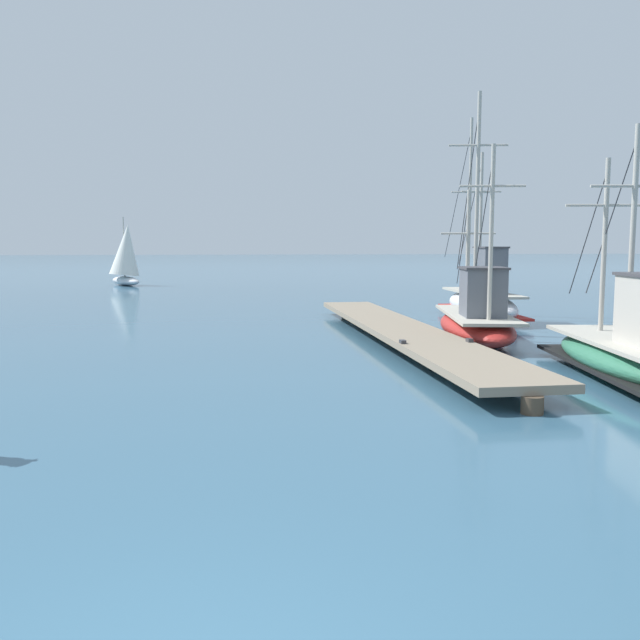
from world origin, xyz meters
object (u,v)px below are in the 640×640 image
at_px(fishing_boat_2, 637,350).
at_px(distant_sailboat, 126,255).
at_px(fishing_boat_0, 477,319).
at_px(fishing_boat_1, 482,300).

bearing_deg(fishing_boat_2, distant_sailboat, 111.36).
distance_m(fishing_boat_2, distant_sailboat, 37.15).
bearing_deg(distant_sailboat, fishing_boat_0, -66.72).
relative_size(fishing_boat_0, distant_sailboat, 1.50).
relative_size(fishing_boat_2, distant_sailboat, 1.48).
distance_m(fishing_boat_0, distant_sailboat, 31.68).
xyz_separation_m(fishing_boat_1, fishing_boat_2, (-1.47, -10.77, -0.14)).
xyz_separation_m(fishing_boat_0, distant_sailboat, (-12.51, 29.07, 1.41)).
distance_m(fishing_boat_1, distant_sailboat, 28.16).
relative_size(fishing_boat_0, fishing_boat_2, 1.02).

